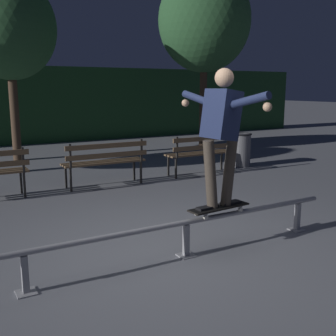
{
  "coord_description": "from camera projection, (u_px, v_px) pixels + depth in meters",
  "views": [
    {
      "loc": [
        -2.33,
        -3.87,
        1.85
      ],
      "look_at": [
        0.22,
        0.6,
        0.85
      ],
      "focal_mm": 44.02,
      "sensor_mm": 36.0,
      "label": 1
    }
  ],
  "objects": [
    {
      "name": "ground_plane",
      "position": [
        177.0,
        250.0,
        4.79
      ],
      "size": [
        90.0,
        90.0,
        0.0
      ],
      "primitive_type": "plane",
      "color": "slate"
    },
    {
      "name": "hedge_backdrop",
      "position": [
        11.0,
        105.0,
        13.82
      ],
      "size": [
        24.0,
        1.2,
        2.58
      ],
      "primitive_type": "cube",
      "color": "#234C28",
      "rests_on": "ground"
    },
    {
      "name": "grind_rail",
      "position": [
        186.0,
        228.0,
        4.56
      ],
      "size": [
        4.08,
        0.18,
        0.42
      ],
      "color": "#9E9EA3",
      "rests_on": "ground"
    },
    {
      "name": "skateboard",
      "position": [
        219.0,
        208.0,
        4.74
      ],
      "size": [
        0.79,
        0.27,
        0.09
      ],
      "color": "black",
      "rests_on": "grind_rail"
    },
    {
      "name": "skateboarder",
      "position": [
        221.0,
        126.0,
        4.56
      ],
      "size": [
        0.63,
        1.4,
        1.56
      ],
      "color": "black",
      "rests_on": "skateboard"
    },
    {
      "name": "park_bench_left_center",
      "position": [
        105.0,
        159.0,
        7.79
      ],
      "size": [
        1.6,
        0.42,
        0.88
      ],
      "color": "#282623",
      "rests_on": "ground"
    },
    {
      "name": "park_bench_right_center",
      "position": [
        202.0,
        150.0,
        8.87
      ],
      "size": [
        1.6,
        0.42,
        0.88
      ],
      "color": "#282623",
      "rests_on": "ground"
    },
    {
      "name": "tree_far_right",
      "position": [
        204.0,
        21.0,
        12.08
      ],
      "size": [
        2.72,
        2.72,
        5.29
      ],
      "color": "#4C3828",
      "rests_on": "ground"
    },
    {
      "name": "tree_behind_benches",
      "position": [
        9.0,
        28.0,
        10.11
      ],
      "size": [
        2.31,
        2.31,
        4.59
      ],
      "color": "#4C3828",
      "rests_on": "ground"
    },
    {
      "name": "trash_can",
      "position": [
        240.0,
        149.0,
        9.84
      ],
      "size": [
        0.52,
        0.52,
        0.8
      ],
      "color": "slate",
      "rests_on": "ground"
    }
  ]
}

